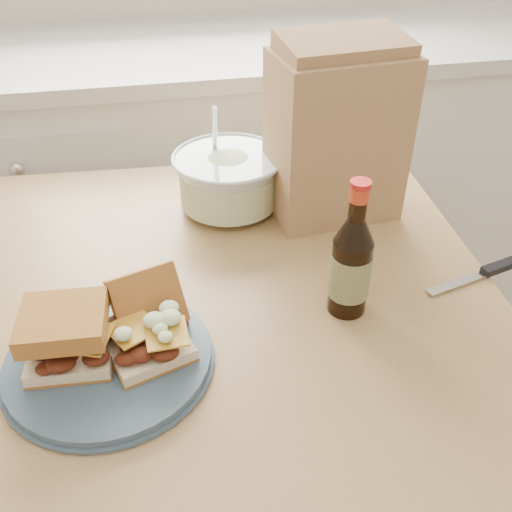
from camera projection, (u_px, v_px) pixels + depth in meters
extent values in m
cube|color=white|center=(207.00, 192.00, 1.91)|extent=(2.40, 0.60, 0.90)
cube|color=silver|center=(199.00, 49.00, 1.64)|extent=(2.50, 0.64, 0.04)
cube|color=tan|center=(213.00, 306.00, 0.95)|extent=(1.01, 1.01, 0.04)
cube|color=tan|center=(44.00, 329.00, 1.48)|extent=(0.07, 0.07, 0.76)
cube|color=tan|center=(361.00, 300.00, 1.58)|extent=(0.07, 0.07, 0.76)
cylinder|color=#3D5062|center=(109.00, 360.00, 0.82)|extent=(0.29, 0.29, 0.02)
cube|color=beige|center=(71.00, 353.00, 0.80)|extent=(0.12, 0.11, 0.02)
cube|color=gold|center=(66.00, 334.00, 0.78)|extent=(0.07, 0.07, 0.00)
cube|color=#9D5829|center=(63.00, 322.00, 0.76)|extent=(0.12, 0.11, 0.03)
cube|color=beige|center=(149.00, 347.00, 0.81)|extent=(0.13, 0.13, 0.02)
cube|color=gold|center=(147.00, 330.00, 0.79)|extent=(0.08, 0.08, 0.00)
cube|color=#9D5829|center=(148.00, 301.00, 0.84)|extent=(0.12, 0.10, 0.09)
cone|color=silver|center=(229.00, 183.00, 1.14)|extent=(0.21, 0.21, 0.11)
cylinder|color=white|center=(229.00, 185.00, 1.14)|extent=(0.20, 0.20, 0.07)
torus|color=silver|center=(228.00, 157.00, 1.11)|extent=(0.22, 0.22, 0.01)
cylinder|color=silver|center=(215.00, 135.00, 1.11)|extent=(0.02, 0.09, 0.15)
cylinder|color=black|center=(349.00, 276.00, 0.88)|extent=(0.06, 0.06, 0.13)
cone|color=black|center=(355.00, 231.00, 0.83)|extent=(0.06, 0.06, 0.04)
cylinder|color=black|center=(359.00, 203.00, 0.80)|extent=(0.03, 0.03, 0.05)
cylinder|color=#BA3518|center=(360.00, 194.00, 0.79)|extent=(0.03, 0.03, 0.02)
cylinder|color=#AD2120|center=(361.00, 184.00, 0.79)|extent=(0.03, 0.03, 0.01)
cylinder|color=#2D391C|center=(350.00, 274.00, 0.88)|extent=(0.06, 0.06, 0.07)
cube|color=silver|center=(461.00, 282.00, 0.97)|extent=(0.14, 0.05, 0.00)
cube|color=black|center=(501.00, 266.00, 1.00)|extent=(0.08, 0.04, 0.01)
cube|color=#A4704F|center=(336.00, 138.00, 1.07)|extent=(0.26, 0.18, 0.31)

